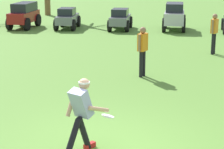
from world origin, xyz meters
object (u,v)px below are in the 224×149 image
teammate_near_sideline (143,47)px  parked_car_slot_e (174,16)px  frisbee_in_flight (108,116)px  parked_car_slot_c (67,18)px  teammate_midfield (214,30)px  frisbee_thrower (81,112)px  parked_car_slot_d (120,19)px  parked_car_slot_b (24,14)px

teammate_near_sideline → parked_car_slot_e: (1.30, 9.64, -0.20)m
frisbee_in_flight → parked_car_slot_c: 15.39m
teammate_near_sideline → teammate_midfield: same height
frisbee_thrower → parked_car_slot_e: (2.23, 15.34, -0.06)m
teammate_midfield → parked_car_slot_c: (-6.95, 5.87, -0.38)m
parked_car_slot_c → parked_car_slot_e: parked_car_slot_e is taller
frisbee_in_flight → parked_car_slot_d: size_ratio=0.16×
frisbee_thrower → parked_car_slot_d: 15.22m
frisbee_in_flight → parked_car_slot_e: bearing=83.3°
parked_car_slot_b → parked_car_slot_c: parked_car_slot_b is taller
frisbee_thrower → parked_car_slot_b: frisbee_thrower is taller
teammate_near_sideline → parked_car_slot_b: bearing=125.0°
teammate_near_sideline → frisbee_in_flight: bearing=-95.0°
teammate_near_sideline → parked_car_slot_d: size_ratio=0.70×
frisbee_thrower → parked_car_slot_d: (-0.58, 15.21, -0.24)m
frisbee_thrower → teammate_midfield: bearing=69.3°
frisbee_in_flight → frisbee_thrower: bearing=-142.7°
parked_car_slot_c → parked_car_slot_d: (2.83, -0.04, 0.00)m
frisbee_thrower → parked_car_slot_b: (-5.77, 15.27, -0.08)m
frisbee_thrower → parked_car_slot_e: frisbee_thrower is taller
teammate_near_sideline → frisbee_thrower: bearing=-99.3°
teammate_midfield → parked_car_slot_d: bearing=125.3°
frisbee_thrower → parked_car_slot_c: frisbee_thrower is taller
teammate_near_sideline → parked_car_slot_c: teammate_near_sideline is taller
teammate_midfield → parked_car_slot_e: size_ratio=0.65×
parked_car_slot_b → teammate_midfield: bearing=-32.3°
frisbee_in_flight → parked_car_slot_e: 15.09m
frisbee_in_flight → parked_car_slot_c: (-3.87, 14.90, -0.05)m
parked_car_slot_d → frisbee_in_flight: bearing=-86.0°
parked_car_slot_e → teammate_near_sideline: bearing=-97.7°
frisbee_thrower → parked_car_slot_d: size_ratio=0.64×
frisbee_in_flight → parked_car_slot_b: (-6.23, 14.92, 0.11)m
parked_car_slot_b → parked_car_slot_d: (5.19, -0.07, -0.16)m
frisbee_thrower → teammate_midfield: 10.03m
parked_car_slot_b → parked_car_slot_d: 5.19m
parked_car_slot_d → teammate_midfield: bearing=-54.7°
parked_car_slot_d → parked_car_slot_e: (2.81, 0.13, 0.18)m
teammate_midfield → parked_car_slot_e: bearing=102.4°
teammate_near_sideline → parked_car_slot_d: bearing=99.0°
parked_car_slot_c → parked_car_slot_e: bearing=0.9°
teammate_near_sideline → parked_car_slot_b: (-6.70, 9.58, -0.22)m
parked_car_slot_c → parked_car_slot_d: size_ratio=0.99×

